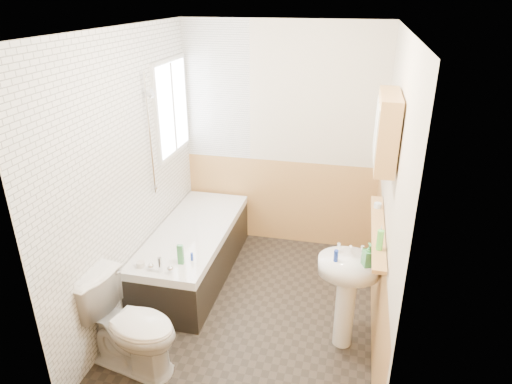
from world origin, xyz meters
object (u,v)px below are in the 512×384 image
at_px(bathtub, 194,251).
at_px(sink, 347,284).
at_px(medicine_cabinet, 387,130).
at_px(pine_shelf, 378,230).
at_px(toilet, 130,326).

relative_size(bathtub, sink, 1.90).
bearing_deg(sink, bathtub, 152.80).
height_order(bathtub, medicine_cabinet, medicine_cabinet).
distance_m(pine_shelf, medicine_cabinet, 0.83).
relative_size(toilet, sink, 0.85).
relative_size(sink, medicine_cabinet, 1.60).
bearing_deg(medicine_cabinet, sink, -138.17).
bearing_deg(medicine_cabinet, pine_shelf, 60.48).
bearing_deg(toilet, medicine_cabinet, -54.35).
bearing_deg(sink, pine_shelf, 42.44).
bearing_deg(sink, medicine_cabinet, 38.80).
bearing_deg(medicine_cabinet, toilet, -156.35).
xyz_separation_m(bathtub, sink, (1.57, -0.70, 0.31)).
relative_size(bathtub, medicine_cabinet, 3.04).
bearing_deg(pine_shelf, sink, -134.53).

